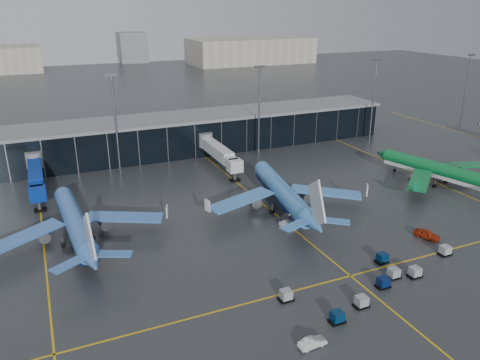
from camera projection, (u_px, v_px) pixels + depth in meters
name	position (u px, v px, depth m)	size (l,w,h in m)	color
ground	(255.00, 247.00, 84.62)	(600.00, 600.00, 0.00)	#282B2D
terminal_pier	(163.00, 136.00, 135.84)	(142.00, 17.00, 10.70)	black
jet_bridges	(36.00, 176.00, 106.66)	(94.00, 27.50, 7.20)	#595B60
flood_masts	(192.00, 114.00, 124.50)	(203.00, 0.50, 25.50)	#595B60
distant_hangars	(155.00, 53.00, 331.80)	(260.00, 71.00, 22.00)	#B2AD99
taxi_lines	(276.00, 215.00, 97.48)	(220.00, 120.00, 0.02)	gold
airliner_arkefly	(73.00, 211.00, 85.18)	(33.85, 38.55, 11.85)	#3A6DBE
airliner_klm_near	(282.00, 181.00, 98.50)	(35.62, 40.57, 12.47)	#3E7FCB
airliner_aer_lingus	(436.00, 161.00, 112.93)	(32.86, 37.42, 11.50)	#0C6B30
baggage_carts	(378.00, 280.00, 72.98)	(34.22, 11.81, 1.70)	black
mobile_airstair	(288.00, 223.00, 92.00)	(2.54, 3.42, 3.45)	silver
service_van_red	(427.00, 234.00, 87.51)	(1.91, 4.76, 1.62)	#A3250C
service_van_white	(312.00, 342.00, 59.71)	(1.35, 3.87, 1.28)	silver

